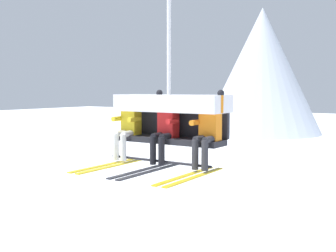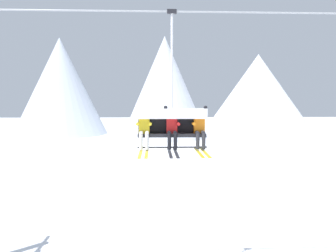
{
  "view_description": "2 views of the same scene",
  "coord_description": "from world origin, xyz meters",
  "px_view_note": "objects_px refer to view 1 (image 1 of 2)",
  "views": [
    {
      "loc": [
        4.36,
        -6.95,
        5.75
      ],
      "look_at": [
        0.29,
        -0.83,
        5.12
      ],
      "focal_mm": 45.0,
      "sensor_mm": 36.0,
      "label": 1
    },
    {
      "loc": [
        -0.23,
        -10.63,
        5.92
      ],
      "look_at": [
        0.19,
        -0.63,
        5.12
      ],
      "focal_mm": 35.0,
      "sensor_mm": 36.0,
      "label": 2
    }
  ],
  "objects_px": {
    "chairlift_chair": "(171,109)",
    "skier_red": "(164,127)",
    "skier_yellow": "(127,126)",
    "skier_orange": "(207,130)"
  },
  "relations": [
    {
      "from": "chairlift_chair",
      "to": "skier_yellow",
      "type": "xyz_separation_m",
      "value": [
        -0.83,
        -0.22,
        -0.34
      ]
    },
    {
      "from": "skier_yellow",
      "to": "skier_red",
      "type": "bearing_deg",
      "value": 0.47
    },
    {
      "from": "skier_yellow",
      "to": "skier_red",
      "type": "height_order",
      "value": "skier_red"
    },
    {
      "from": "skier_yellow",
      "to": "skier_orange",
      "type": "height_order",
      "value": "skier_orange"
    },
    {
      "from": "skier_orange",
      "to": "skier_red",
      "type": "bearing_deg",
      "value": 180.0
    },
    {
      "from": "chairlift_chair",
      "to": "skier_orange",
      "type": "bearing_deg",
      "value": -14.35
    },
    {
      "from": "chairlift_chair",
      "to": "skier_red",
      "type": "relative_size",
      "value": 2.39
    },
    {
      "from": "chairlift_chair",
      "to": "skier_red",
      "type": "bearing_deg",
      "value": -90.89
    },
    {
      "from": "skier_red",
      "to": "skier_orange",
      "type": "bearing_deg",
      "value": 0.0
    },
    {
      "from": "chairlift_chair",
      "to": "skier_yellow",
      "type": "relative_size",
      "value": 2.39
    }
  ]
}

